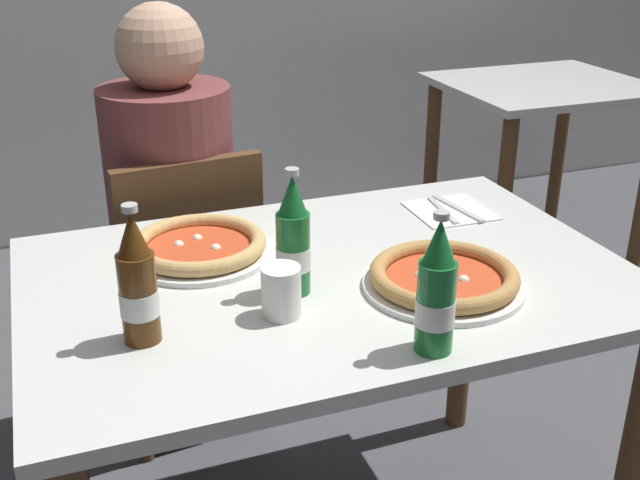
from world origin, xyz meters
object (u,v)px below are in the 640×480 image
object	(u,v)px
diner_seated	(175,238)
dining_table_background	(541,120)
beer_bottle_left	(293,242)
napkin_with_cutlery	(450,210)
beer_bottle_right	(436,294)
pizza_margherita_near	(199,247)
dining_table_main	(328,322)
paper_cup	(281,292)
beer_bottle_center	(138,285)
pizza_marinara_far	(444,278)
chair_behind_table	(184,278)

from	to	relation	value
diner_seated	dining_table_background	distance (m)	1.77
beer_bottle_left	napkin_with_cutlery	world-z (taller)	beer_bottle_left
beer_bottle_right	napkin_with_cutlery	bearing A→B (deg)	58.25
dining_table_background	pizza_margherita_near	distance (m)	2.04
diner_seated	napkin_with_cutlery	world-z (taller)	diner_seated
dining_table_main	paper_cup	size ratio (longest dim) A/B	12.63
beer_bottle_right	napkin_with_cutlery	xyz separation A→B (m)	(0.33, 0.54, -0.10)
diner_seated	beer_bottle_left	distance (m)	0.77
napkin_with_cutlery	diner_seated	bearing A→B (deg)	142.25
napkin_with_cutlery	beer_bottle_center	bearing A→B (deg)	-156.64
dining_table_main	beer_bottle_center	xyz separation A→B (m)	(-0.39, -0.13, 0.22)
dining_table_main	dining_table_background	distance (m)	1.96
diner_seated	paper_cup	size ratio (longest dim) A/B	12.73
diner_seated	beer_bottle_right	size ratio (longest dim) A/B	4.89
diner_seated	pizza_margherita_near	distance (m)	0.53
pizza_margherita_near	pizza_marinara_far	world-z (taller)	same
dining_table_background	beer_bottle_center	world-z (taller)	beer_bottle_center
chair_behind_table	napkin_with_cutlery	distance (m)	0.76
beer_bottle_left	beer_bottle_right	bearing A→B (deg)	-61.44
pizza_margherita_near	napkin_with_cutlery	distance (m)	0.62
diner_seated	paper_cup	xyz separation A→B (m)	(0.06, -0.79, 0.21)
chair_behind_table	diner_seated	distance (m)	0.11
dining_table_main	chair_behind_table	world-z (taller)	chair_behind_table
chair_behind_table	beer_bottle_center	distance (m)	0.85
napkin_with_cutlery	paper_cup	size ratio (longest dim) A/B	2.00
dining_table_main	beer_bottle_right	distance (m)	0.40
napkin_with_cutlery	paper_cup	bearing A→B (deg)	-147.59
chair_behind_table	beer_bottle_left	world-z (taller)	beer_bottle_left
chair_behind_table	beer_bottle_left	xyz separation A→B (m)	(0.10, -0.66, 0.37)
beer_bottle_left	beer_bottle_right	xyz separation A→B (m)	(0.15, -0.28, 0.00)
pizza_margherita_near	paper_cup	size ratio (longest dim) A/B	3.22
diner_seated	pizza_margherita_near	world-z (taller)	diner_seated
pizza_marinara_far	beer_bottle_right	xyz separation A→B (m)	(-0.12, -0.19, 0.08)
chair_behind_table	paper_cup	size ratio (longest dim) A/B	8.95
dining_table_background	beer_bottle_left	size ratio (longest dim) A/B	3.24
chair_behind_table	paper_cup	xyz separation A→B (m)	(0.05, -0.74, 0.32)
chair_behind_table	paper_cup	bearing A→B (deg)	87.92
paper_cup	chair_behind_table	bearing A→B (deg)	93.73
beer_bottle_right	diner_seated	bearing A→B (deg)	104.49
dining_table_background	pizza_marinara_far	world-z (taller)	pizza_marinara_far
beer_bottle_right	beer_bottle_left	bearing A→B (deg)	118.56
dining_table_main	pizza_margherita_near	bearing A→B (deg)	143.53
chair_behind_table	napkin_with_cutlery	size ratio (longest dim) A/B	4.47
dining_table_background	paper_cup	distance (m)	2.16
pizza_marinara_far	beer_bottle_right	size ratio (longest dim) A/B	1.26
pizza_marinara_far	paper_cup	xyz separation A→B (m)	(-0.32, 0.01, 0.03)
pizza_margherita_near	beer_bottle_center	distance (m)	0.35
beer_bottle_center	paper_cup	size ratio (longest dim) A/B	2.60
dining_table_main	napkin_with_cutlery	bearing A→B (deg)	27.69
beer_bottle_left	napkin_with_cutlery	bearing A→B (deg)	28.21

